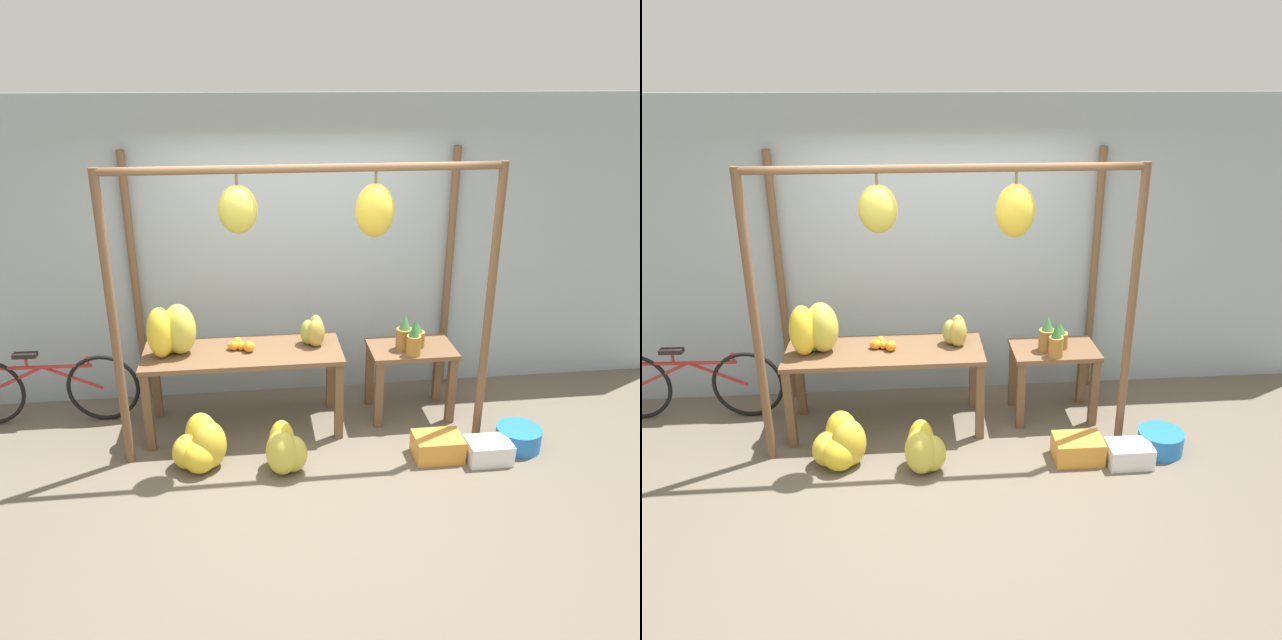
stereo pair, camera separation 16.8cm
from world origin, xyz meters
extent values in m
plane|color=#665B4C|center=(0.00, 0.00, 0.00)|extent=(20.00, 20.00, 0.00)
cube|color=#99A8B2|center=(0.00, 1.56, 1.40)|extent=(8.00, 0.08, 2.80)
cylinder|color=brown|center=(-1.46, 0.42, 1.18)|extent=(0.07, 0.07, 2.35)
cylinder|color=brown|center=(1.46, 0.42, 1.18)|extent=(0.07, 0.07, 2.35)
cylinder|color=brown|center=(-1.46, 1.47, 1.18)|extent=(0.07, 0.07, 2.35)
cylinder|color=brown|center=(1.46, 1.47, 1.18)|extent=(0.07, 0.07, 2.35)
cylinder|color=brown|center=(0.00, 0.42, 2.32)|extent=(2.92, 0.06, 0.06)
cylinder|color=brown|center=(-0.50, 0.42, 2.25)|extent=(0.02, 0.02, 0.08)
ellipsoid|color=gold|center=(-0.50, 0.42, 2.04)|extent=(0.28, 0.25, 0.35)
cylinder|color=brown|center=(0.50, 0.42, 2.25)|extent=(0.02, 0.02, 0.09)
ellipsoid|color=gold|center=(0.50, 0.42, 2.01)|extent=(0.29, 0.26, 0.39)
cube|color=brown|center=(-0.52, 0.85, 0.72)|extent=(1.69, 0.65, 0.04)
cube|color=brown|center=(-1.31, 0.57, 0.35)|extent=(0.07, 0.07, 0.70)
cube|color=brown|center=(0.28, 0.57, 0.35)|extent=(0.07, 0.07, 0.70)
cube|color=brown|center=(-1.31, 1.12, 0.35)|extent=(0.07, 0.07, 0.70)
cube|color=brown|center=(0.28, 1.12, 0.35)|extent=(0.07, 0.07, 0.70)
cube|color=brown|center=(0.98, 0.92, 0.65)|extent=(0.76, 0.51, 0.04)
cube|color=brown|center=(0.65, 0.71, 0.31)|extent=(0.07, 0.07, 0.63)
cube|color=brown|center=(1.31, 0.71, 0.31)|extent=(0.07, 0.07, 0.63)
cube|color=brown|center=(0.65, 1.12, 0.31)|extent=(0.07, 0.07, 0.63)
cube|color=brown|center=(1.31, 1.12, 0.31)|extent=(0.07, 0.07, 0.63)
ellipsoid|color=gold|center=(-1.03, 0.86, 0.96)|extent=(0.40, 0.40, 0.44)
ellipsoid|color=#9EB247|center=(-1.12, 0.87, 0.89)|extent=(0.26, 0.26, 0.30)
ellipsoid|color=yellow|center=(-1.18, 0.80, 0.96)|extent=(0.25, 0.27, 0.44)
sphere|color=orange|center=(-0.53, 0.86, 0.78)|extent=(0.07, 0.07, 0.07)
sphere|color=orange|center=(-0.56, 0.96, 0.78)|extent=(0.08, 0.08, 0.08)
sphere|color=orange|center=(-0.59, 0.87, 0.79)|extent=(0.09, 0.09, 0.09)
sphere|color=orange|center=(-0.61, 0.88, 0.78)|extent=(0.08, 0.08, 0.08)
sphere|color=orange|center=(-0.46, 0.82, 0.79)|extent=(0.10, 0.10, 0.10)
sphere|color=orange|center=(-0.53, 0.89, 0.78)|extent=(0.07, 0.07, 0.07)
cylinder|color=olive|center=(1.02, 0.92, 0.74)|extent=(0.15, 0.15, 0.14)
cone|color=#337538|center=(1.02, 0.92, 0.86)|extent=(0.10, 0.10, 0.09)
cylinder|color=#A3702D|center=(0.95, 0.74, 0.76)|extent=(0.13, 0.13, 0.18)
cone|color=#337538|center=(0.95, 0.74, 0.92)|extent=(0.09, 0.09, 0.14)
cylinder|color=olive|center=(0.90, 0.87, 0.77)|extent=(0.15, 0.15, 0.19)
cone|color=#428442|center=(0.90, 0.87, 0.93)|extent=(0.10, 0.10, 0.13)
ellipsoid|color=gold|center=(-0.81, 0.25, 0.20)|extent=(0.34, 0.32, 0.41)
ellipsoid|color=yellow|center=(-0.87, 0.38, 0.21)|extent=(0.38, 0.37, 0.42)
ellipsoid|color=gold|center=(-0.98, 0.28, 0.14)|extent=(0.36, 0.36, 0.29)
ellipsoid|color=yellow|center=(-0.88, 0.20, 0.14)|extent=(0.34, 0.33, 0.28)
ellipsoid|color=gold|center=(-0.15, 0.12, 0.16)|extent=(0.23, 0.21, 0.31)
ellipsoid|color=yellow|center=(-0.24, 0.21, 0.20)|extent=(0.21, 0.19, 0.41)
ellipsoid|color=gold|center=(-0.24, 0.10, 0.19)|extent=(0.36, 0.36, 0.38)
cube|color=orange|center=(1.04, 0.17, 0.10)|extent=(0.39, 0.28, 0.20)
cylinder|color=blue|center=(1.76, 0.23, 0.09)|extent=(0.37, 0.37, 0.18)
torus|color=black|center=(-1.78, 1.12, 0.32)|extent=(0.64, 0.06, 0.64)
cylinder|color=maroon|center=(-2.28, 1.13, 0.55)|extent=(0.85, 0.06, 0.03)
cylinder|color=maroon|center=(-2.53, 1.14, 0.44)|extent=(0.51, 0.05, 0.25)
cylinder|color=maroon|center=(-2.03, 1.12, 0.44)|extent=(0.51, 0.05, 0.25)
cylinder|color=maroon|center=(-2.40, 1.14, 0.60)|extent=(0.02, 0.02, 0.10)
cube|color=black|center=(-2.40, 1.14, 0.67)|extent=(0.20, 0.09, 0.04)
cylinder|color=maroon|center=(-1.88, 1.12, 0.60)|extent=(0.02, 0.02, 0.10)
ellipsoid|color=#B2993D|center=(0.12, 0.87, 0.87)|extent=(0.22, 0.22, 0.25)
ellipsoid|color=#93A33D|center=(0.06, 0.92, 0.85)|extent=(0.16, 0.18, 0.22)
ellipsoid|color=gold|center=(0.13, 0.97, 0.86)|extent=(0.17, 0.18, 0.24)
ellipsoid|color=#B2993D|center=(0.12, 0.92, 0.88)|extent=(0.15, 0.13, 0.27)
cube|color=silver|center=(1.44, 0.08, 0.09)|extent=(0.35, 0.25, 0.18)
camera|label=1|loc=(-0.45, -4.05, 2.95)|focal=35.00mm
camera|label=2|loc=(-0.28, -4.07, 2.95)|focal=35.00mm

